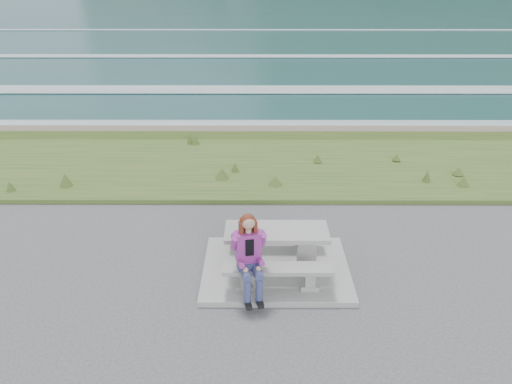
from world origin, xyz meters
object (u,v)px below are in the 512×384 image
bench_landward (278,272)px  seated_woman (250,268)px  picnic_table (277,238)px  bench_seaward (275,231)px

bench_landward → seated_woman: bearing=-163.8°
seated_woman → picnic_table: bearing=49.5°
bench_seaward → seated_woman: 1.60m
bench_seaward → picnic_table: bearing=-90.0°
bench_seaward → seated_woman: bearing=-106.3°
bench_landward → bench_seaward: size_ratio=1.00×
bench_landward → seated_woman: (-0.45, -0.13, 0.17)m
bench_seaward → seated_woman: size_ratio=1.29×
picnic_table → bench_seaward: 0.74m
picnic_table → bench_seaward: (0.00, 0.70, -0.23)m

